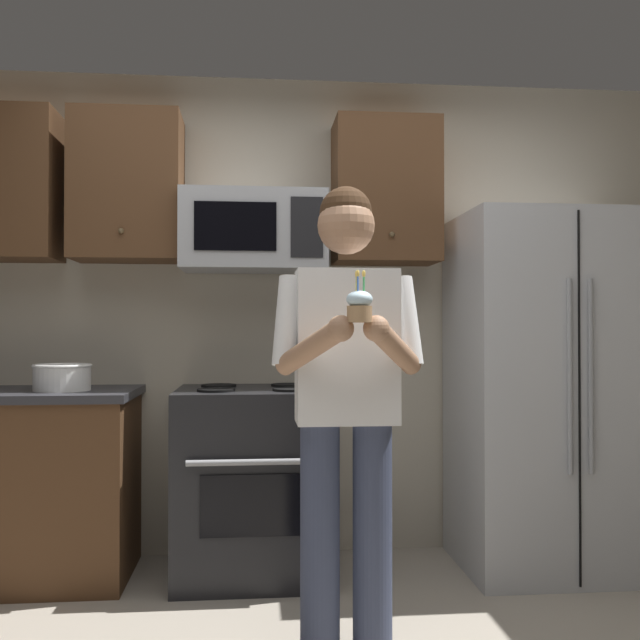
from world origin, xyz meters
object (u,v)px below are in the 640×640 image
object	(u,v)px
cupcake	(359,306)
bowl_large_white	(62,377)
microwave	(254,232)
oven_range	(254,481)
refrigerator	(547,391)
person	(347,387)

from	to	relation	value
cupcake	bowl_large_white	bearing A→B (deg)	136.83
bowl_large_white	microwave	bearing A→B (deg)	9.04
oven_range	refrigerator	bearing A→B (deg)	-1.50
microwave	bowl_large_white	bearing A→B (deg)	-170.96
refrigerator	cupcake	distance (m)	1.70
microwave	cupcake	xyz separation A→B (m)	(0.35, -1.34, -0.43)
microwave	oven_range	bearing A→B (deg)	-90.02
refrigerator	bowl_large_white	distance (m)	2.42
oven_range	microwave	distance (m)	1.26
microwave	bowl_large_white	size ratio (longest dim) A/B	2.66
oven_range	refrigerator	distance (m)	1.56
bowl_large_white	cupcake	size ratio (longest dim) A/B	1.60
refrigerator	bowl_large_white	xyz separation A→B (m)	(-2.42, 0.01, 0.09)
cupcake	refrigerator	bearing A→B (deg)	45.79
bowl_large_white	person	bearing A→B (deg)	-34.20
oven_range	microwave	size ratio (longest dim) A/B	1.26
cupcake	microwave	bearing A→B (deg)	104.64
oven_range	microwave	bearing A→B (deg)	89.98
bowl_large_white	person	xyz separation A→B (m)	(1.27, -0.86, 0.01)
person	microwave	bearing A→B (deg)	109.09
microwave	bowl_large_white	world-z (taller)	microwave
person	cupcake	size ratio (longest dim) A/B	10.13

